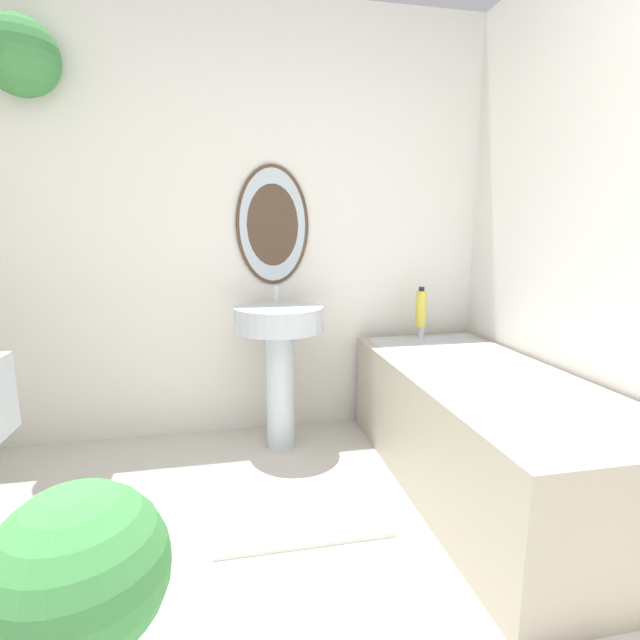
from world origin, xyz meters
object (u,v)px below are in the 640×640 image
bathtub (483,428)px  shampoo_bottle (421,308)px  pedestal_sink (280,345)px  potted_plant (81,579)px

bathtub → shampoo_bottle: shampoo_bottle is taller
pedestal_sink → shampoo_bottle: pedestal_sink is taller
bathtub → shampoo_bottle: bearing=91.3°
potted_plant → pedestal_sink: bearing=64.2°
shampoo_bottle → potted_plant: bearing=-136.2°
pedestal_sink → bathtub: 1.09m
bathtub → shampoo_bottle: (-0.02, 0.71, 0.45)m
bathtub → pedestal_sink: bearing=145.1°
pedestal_sink → potted_plant: pedestal_sink is taller
pedestal_sink → bathtub: (0.86, -0.60, -0.29)m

